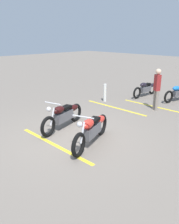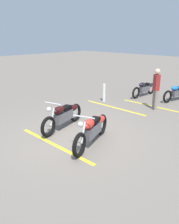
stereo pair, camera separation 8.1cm
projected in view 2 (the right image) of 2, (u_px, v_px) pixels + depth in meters
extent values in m
plane|color=slate|center=(75.00, 136.00, 7.17)|extent=(60.00, 60.00, 0.00)
torus|color=black|center=(79.00, 145.00, 5.86)|extent=(0.67, 0.33, 0.67)
torus|color=black|center=(102.00, 125.00, 7.20)|extent=(0.67, 0.33, 0.67)
cube|color=#59595E|center=(92.00, 130.00, 6.54)|extent=(0.86, 0.49, 0.32)
ellipsoid|color=red|center=(88.00, 124.00, 6.22)|extent=(0.58, 0.44, 0.24)
ellipsoid|color=red|center=(100.00, 120.00, 6.99)|extent=(0.61, 0.41, 0.22)
cube|color=black|center=(94.00, 120.00, 6.57)|extent=(0.50, 0.37, 0.09)
cylinder|color=silver|center=(83.00, 132.00, 5.97)|extent=(0.27, 0.14, 0.56)
cylinder|color=silver|center=(84.00, 117.00, 5.88)|extent=(0.24, 0.60, 0.04)
sphere|color=silver|center=(80.00, 124.00, 5.75)|extent=(0.15, 0.15, 0.15)
cylinder|color=silver|center=(94.00, 130.00, 7.00)|extent=(0.69, 0.32, 0.09)
torus|color=black|center=(48.00, 127.00, 7.03)|extent=(0.68, 0.28, 0.67)
torus|color=black|center=(75.00, 113.00, 8.32)|extent=(0.68, 0.28, 0.67)
cube|color=#59595E|center=(64.00, 116.00, 7.69)|extent=(0.87, 0.43, 0.32)
ellipsoid|color=black|center=(59.00, 110.00, 7.37)|extent=(0.58, 0.41, 0.24)
ellipsoid|color=black|center=(73.00, 108.00, 8.11)|extent=(0.60, 0.38, 0.22)
cube|color=black|center=(66.00, 107.00, 7.71)|extent=(0.49, 0.35, 0.09)
cylinder|color=silver|center=(52.00, 117.00, 7.14)|extent=(0.27, 0.12, 0.56)
cylinder|color=silver|center=(53.00, 103.00, 7.04)|extent=(0.20, 0.61, 0.04)
sphere|color=silver|center=(49.00, 109.00, 6.92)|extent=(0.15, 0.15, 0.15)
cylinder|color=silver|center=(67.00, 117.00, 8.14)|extent=(0.70, 0.27, 0.09)
torus|color=black|center=(167.00, 97.00, 10.64)|extent=(0.61, 0.22, 0.60)
cube|color=#59595E|center=(177.00, 93.00, 11.01)|extent=(0.78, 0.34, 0.29)
ellipsoid|color=blue|center=(175.00, 88.00, 10.80)|extent=(0.51, 0.34, 0.22)
torus|color=black|center=(136.00, 93.00, 11.37)|extent=(0.60, 0.12, 0.60)
torus|color=black|center=(151.00, 89.00, 12.27)|extent=(0.60, 0.12, 0.60)
cube|color=#59595E|center=(144.00, 89.00, 11.82)|extent=(0.75, 0.22, 0.28)
ellipsoid|color=black|center=(142.00, 85.00, 11.58)|extent=(0.47, 0.26, 0.21)
ellipsoid|color=black|center=(150.00, 85.00, 12.11)|extent=(0.51, 0.23, 0.20)
cube|color=black|center=(146.00, 84.00, 11.82)|extent=(0.40, 0.23, 0.08)
cylinder|color=gray|center=(156.00, 101.00, 9.54)|extent=(0.12, 0.12, 0.84)
cylinder|color=gray|center=(154.00, 100.00, 9.69)|extent=(0.12, 0.12, 0.84)
cube|color=maroon|center=(156.00, 83.00, 9.37)|extent=(0.29, 0.31, 0.67)
sphere|color=beige|center=(158.00, 71.00, 9.22)|extent=(0.23, 0.23, 0.23)
cylinder|color=white|center=(104.00, 93.00, 10.85)|extent=(0.14, 0.14, 0.85)
cube|color=yellow|center=(54.00, 145.00, 6.59)|extent=(0.18, 3.20, 0.01)
cube|color=yellow|center=(114.00, 107.00, 10.01)|extent=(0.18, 3.20, 0.01)
cube|color=yellow|center=(154.00, 106.00, 10.17)|extent=(0.18, 3.20, 0.01)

